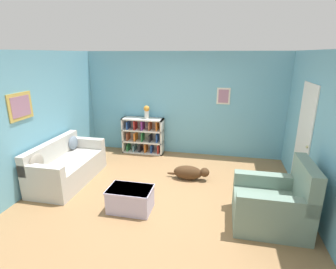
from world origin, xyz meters
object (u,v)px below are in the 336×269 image
bookshelf (143,136)px  vase (147,111)px  recliner_chair (275,204)px  coffee_table (130,198)px  dog (190,173)px  couch (66,167)px

bookshelf → vase: vase is taller
recliner_chair → vase: vase is taller
coffee_table → dog: bearing=58.0°
vase → couch: bearing=-121.6°
dog → coffee_table: bearing=-122.0°
recliner_chair → dog: recliner_chair is taller
coffee_table → couch: bearing=155.9°
coffee_table → vase: (-0.47, 2.65, 0.91)m
bookshelf → dog: 1.97m
bookshelf → coffee_table: 2.74m
dog → vase: size_ratio=2.67×
couch → dog: (2.48, 0.59, -0.17)m
coffee_table → dog: size_ratio=0.82×
couch → vase: bearing=58.4°
couch → dog: couch is taller
vase → bookshelf: bearing=169.0°
recliner_chair → coffee_table: (-2.29, -0.08, -0.14)m
coffee_table → vase: bearing=100.1°
couch → bookshelf: bearing=61.1°
recliner_chair → vase: (-2.76, 2.57, 0.77)m
bookshelf → coffee_table: size_ratio=1.46×
couch → recliner_chair: recliner_chair is taller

